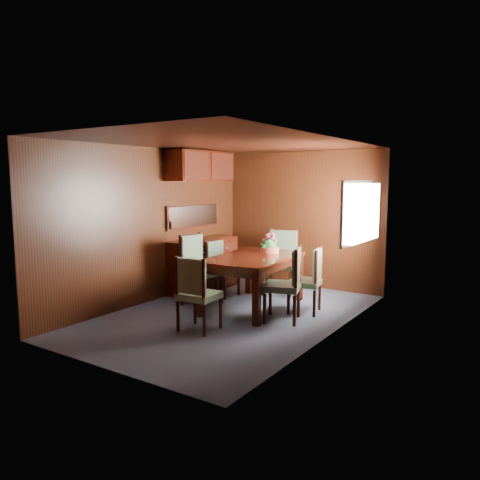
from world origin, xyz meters
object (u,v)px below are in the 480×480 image
Objects in this scene: chair_right_near at (288,280)px; flower_centerpiece at (270,243)px; chair_left_near at (197,265)px; chair_head at (196,290)px; dining_table at (252,264)px; sideboard at (204,265)px.

flower_centerpiece is (-0.72, 0.76, 0.37)m from chair_right_near.
chair_head is at bearing 39.72° from chair_left_near.
dining_table is at bearing -93.82° from flower_centerpiece.
flower_centerpiece reaches higher than chair_right_near.
chair_right_near is at bearing -46.33° from flower_centerpiece.
sideboard is at bearing 178.76° from flower_centerpiece.
dining_table is 1.72× the size of chair_right_near.
flower_centerpiece reaches higher than sideboard.
flower_centerpiece reaches higher than chair_left_near.
sideboard reaches higher than dining_table.
chair_right_near is (2.04, -0.79, 0.11)m from sideboard.
chair_left_near is 1.35m from chair_head.
chair_right_near is at bearing 49.49° from chair_head.
dining_table is 1.81× the size of chair_head.
sideboard is 0.80× the size of dining_table.
flower_centerpiece reaches higher than dining_table.
chair_right_near is at bearing -21.08° from sideboard.
chair_left_near is 1.58m from chair_right_near.
chair_head reaches higher than sideboard.
chair_head is (1.28, -1.82, 0.09)m from sideboard.
sideboard is 2.19m from chair_right_near.
chair_left_near is 3.41× the size of flower_centerpiece.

